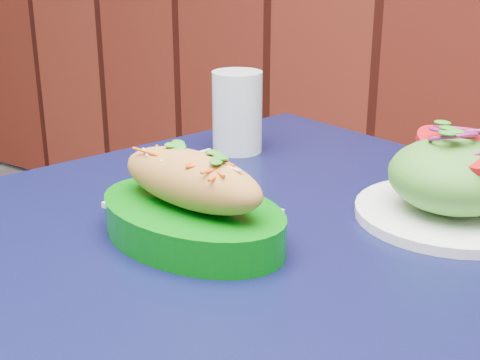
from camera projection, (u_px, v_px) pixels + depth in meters
The scene contains 4 objects.
cafe_table at pixel (276, 308), 0.77m from camera, with size 0.99×0.99×0.75m.
banh_mi_basket at pixel (192, 204), 0.72m from camera, with size 0.25×0.18×0.11m.
salad_plate at pixel (453, 183), 0.78m from camera, with size 0.22×0.22×0.11m.
water_glass at pixel (237, 112), 1.02m from camera, with size 0.08×0.08×0.12m, color silver.
Camera 1 is at (0.78, 0.99, 1.06)m, focal length 50.00 mm.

